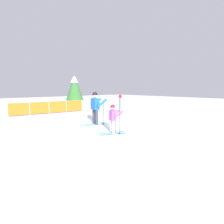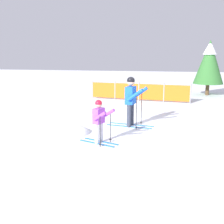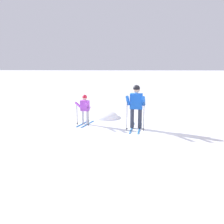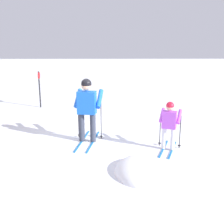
{
  "view_description": "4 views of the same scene",
  "coord_description": "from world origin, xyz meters",
  "px_view_note": "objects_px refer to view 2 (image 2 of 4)",
  "views": [
    {
      "loc": [
        -5.38,
        -7.25,
        1.85
      ],
      "look_at": [
        -0.21,
        -1.41,
        0.78
      ],
      "focal_mm": 28.0,
      "sensor_mm": 36.0,
      "label": 1
    },
    {
      "loc": [
        1.12,
        -9.22,
        2.41
      ],
      "look_at": [
        -0.65,
        -0.72,
        0.6
      ],
      "focal_mm": 45.0,
      "sensor_mm": 36.0,
      "label": 2
    },
    {
      "loc": [
        10.21,
        -0.82,
        2.96
      ],
      "look_at": [
        -0.22,
        -0.96,
        0.62
      ],
      "focal_mm": 45.0,
      "sensor_mm": 36.0,
      "label": 3
    },
    {
      "loc": [
        -7.12,
        -0.59,
        2.65
      ],
      "look_at": [
        -0.54,
        -0.68,
        0.91
      ],
      "focal_mm": 45.0,
      "sensor_mm": 36.0,
      "label": 4
    }
  ],
  "objects_px": {
    "skier_adult": "(131,97)",
    "safety_fence": "(139,92)",
    "skier_child": "(99,118)",
    "conifer_far": "(209,61)"
  },
  "relations": [
    {
      "from": "safety_fence",
      "to": "skier_child",
      "type": "bearing_deg",
      "value": -92.07
    },
    {
      "from": "safety_fence",
      "to": "conifer_far",
      "type": "xyz_separation_m",
      "value": [
        3.74,
        2.85,
        1.49
      ]
    },
    {
      "from": "skier_adult",
      "to": "skier_child",
      "type": "distance_m",
      "value": 2.11
    },
    {
      "from": "skier_child",
      "to": "safety_fence",
      "type": "bearing_deg",
      "value": 108.93
    },
    {
      "from": "skier_adult",
      "to": "safety_fence",
      "type": "height_order",
      "value": "skier_adult"
    },
    {
      "from": "skier_adult",
      "to": "safety_fence",
      "type": "xyz_separation_m",
      "value": [
        -0.33,
        5.26,
        -0.52
      ]
    },
    {
      "from": "skier_child",
      "to": "safety_fence",
      "type": "relative_size",
      "value": 0.23
    },
    {
      "from": "skier_child",
      "to": "conifer_far",
      "type": "bearing_deg",
      "value": 89.39
    },
    {
      "from": "skier_adult",
      "to": "safety_fence",
      "type": "relative_size",
      "value": 0.32
    },
    {
      "from": "skier_adult",
      "to": "skier_child",
      "type": "relative_size",
      "value": 1.39
    }
  ]
}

